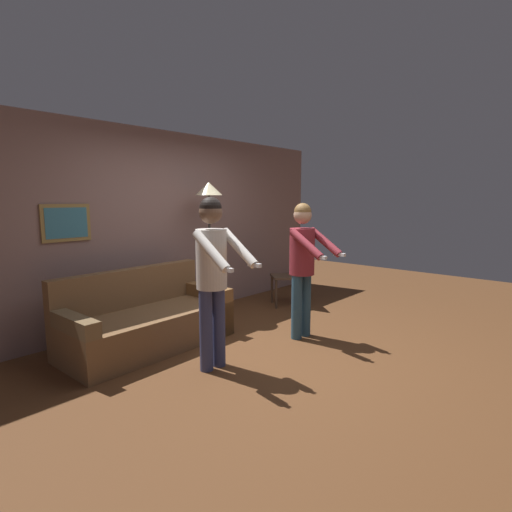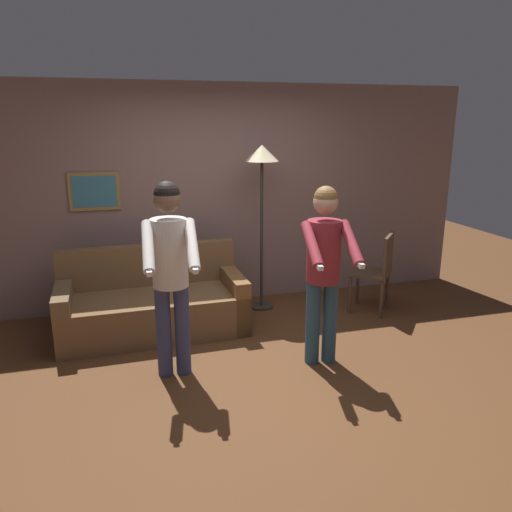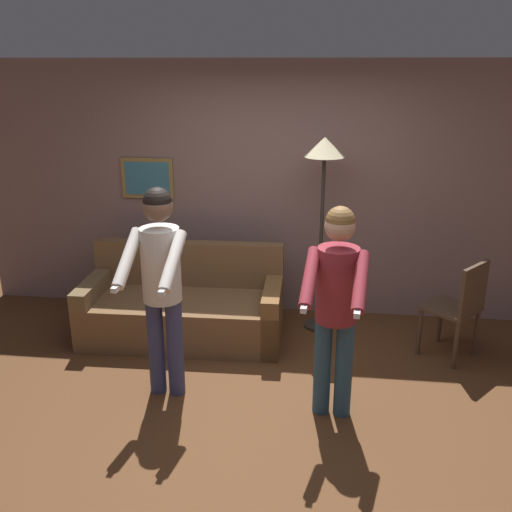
% 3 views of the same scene
% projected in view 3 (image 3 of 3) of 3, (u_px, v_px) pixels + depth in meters
% --- Properties ---
extents(ground_plane, '(12.00, 12.00, 0.00)m').
position_uv_depth(ground_plane, '(257.00, 408.00, 4.45)').
color(ground_plane, '#58341B').
extents(back_wall_assembly, '(6.40, 0.09, 2.60)m').
position_uv_depth(back_wall_assembly, '(279.00, 191.00, 5.85)').
color(back_wall_assembly, '#856762').
rests_on(back_wall_assembly, ground_plane).
extents(couch, '(1.92, 0.90, 0.87)m').
position_uv_depth(couch, '(184.00, 309.00, 5.55)').
color(couch, brown).
rests_on(couch, ground_plane).
extents(torchiere_lamp, '(0.38, 0.38, 1.91)m').
position_uv_depth(torchiere_lamp, '(324.00, 167.00, 5.30)').
color(torchiere_lamp, '#332D28').
rests_on(torchiere_lamp, ground_plane).
extents(person_standing_left, '(0.46, 0.66, 1.70)m').
position_uv_depth(person_standing_left, '(161.00, 275.00, 4.33)').
color(person_standing_left, '#39406C').
rests_on(person_standing_left, ground_plane).
extents(person_standing_right, '(0.48, 0.66, 1.63)m').
position_uv_depth(person_standing_right, '(336.00, 296.00, 4.07)').
color(person_standing_right, '#2D516A').
rests_on(person_standing_right, ground_plane).
extents(dining_chair_distant, '(0.59, 0.59, 0.93)m').
position_uv_depth(dining_chair_distant, '(460.00, 305.00, 5.04)').
color(dining_chair_distant, '#4C3828').
rests_on(dining_chair_distant, ground_plane).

